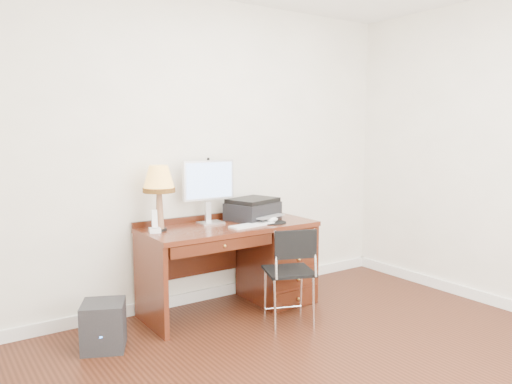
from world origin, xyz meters
TOP-DOWN VIEW (x-y plane):
  - ground at (0.00, 0.00)m, footprint 4.00×4.00m
  - room_shell at (0.00, 0.63)m, footprint 4.00×4.00m
  - desk at (0.32, 1.40)m, footprint 1.50×0.67m
  - monitor at (-0.11, 1.56)m, footprint 0.48×0.16m
  - keyboard at (0.13, 1.25)m, footprint 0.43×0.16m
  - mouse_pad at (0.36, 1.27)m, footprint 0.24×0.24m
  - printer at (0.31, 1.49)m, footprint 0.52×0.45m
  - leg_lamp at (-0.59, 1.49)m, footprint 0.26×0.26m
  - phone at (-0.66, 1.45)m, footprint 0.11×0.11m
  - pen_cup at (0.36, 1.60)m, footprint 0.08×0.08m
  - chair at (0.26, 0.84)m, footprint 0.48×0.49m
  - equipment_box at (-1.15, 1.23)m, footprint 0.39×0.39m

SIDE VIEW (x-z plane):
  - ground at x=0.00m, z-range 0.00..0.00m
  - room_shell at x=0.00m, z-range -1.95..2.05m
  - equipment_box at x=-1.15m, z-range 0.00..0.34m
  - desk at x=0.32m, z-range 0.04..0.79m
  - chair at x=0.26m, z-range 0.08..0.88m
  - keyboard at x=0.13m, z-range 0.75..0.77m
  - mouse_pad at x=0.36m, z-range 0.74..0.79m
  - pen_cup at x=0.36m, z-range 0.75..0.85m
  - phone at x=-0.66m, z-range 0.71..0.90m
  - printer at x=0.31m, z-range 0.75..0.94m
  - monitor at x=-0.11m, z-range 0.82..1.37m
  - leg_lamp at x=-0.59m, z-range 0.87..1.40m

